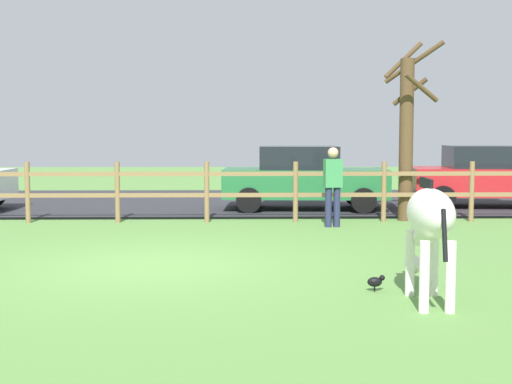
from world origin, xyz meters
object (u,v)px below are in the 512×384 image
object	(u,v)px
bare_tree	(407,131)
parked_car_green	(303,177)
zebra	(429,222)
parked_car_red	(489,176)
crow_on_grass	(376,281)
visitor_near_fence	(333,183)

from	to	relation	value
bare_tree	parked_car_green	distance (m)	3.03
bare_tree	zebra	xyz separation A→B (m)	(-1.54, -7.55, -1.05)
bare_tree	parked_car_red	world-z (taller)	bare_tree
bare_tree	zebra	bearing A→B (deg)	-101.49
parked_car_green	parked_car_red	xyz separation A→B (m)	(4.79, 0.44, 0.00)
parked_car_red	parked_car_green	bearing A→B (deg)	-174.80
crow_on_grass	parked_car_red	xyz separation A→B (m)	(4.70, 9.31, 0.72)
bare_tree	parked_car_green	size ratio (longest dim) A/B	0.98
bare_tree	crow_on_grass	bearing A→B (deg)	-106.09
parked_car_red	visitor_near_fence	world-z (taller)	visitor_near_fence
bare_tree	parked_car_green	bearing A→B (deg)	138.72
crow_on_grass	visitor_near_fence	bearing A→B (deg)	87.55
parked_car_red	zebra	bearing A→B (deg)	-113.16
parked_car_green	visitor_near_fence	world-z (taller)	visitor_near_fence
zebra	parked_car_red	distance (m)	10.70
zebra	parked_car_red	size ratio (longest dim) A/B	0.47
zebra	parked_car_green	size ratio (longest dim) A/B	0.47
crow_on_grass	parked_car_green	distance (m)	8.90
parked_car_green	parked_car_red	distance (m)	4.81
parked_car_red	crow_on_grass	bearing A→B (deg)	-116.79
crow_on_grass	visitor_near_fence	world-z (taller)	visitor_near_fence
bare_tree	parked_car_red	distance (m)	3.70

